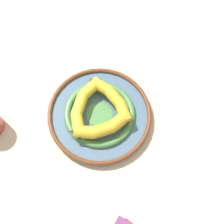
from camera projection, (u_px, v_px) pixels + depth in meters
The scene contains 5 objects.
ground_plane at pixel (107, 126), 0.94m from camera, with size 2.80×2.80×0.00m, color beige.
decorative_bowl at pixel (100, 115), 0.94m from camera, with size 0.31×0.31×0.03m.
banana_a at pixel (83, 105), 0.91m from camera, with size 0.08×0.21×0.03m.
banana_b at pixel (101, 128), 0.88m from camera, with size 0.15×0.13×0.04m.
banana_c at pixel (113, 99), 0.92m from camera, with size 0.17×0.11×0.03m.
Camera 1 is at (-0.11, 0.30, 0.89)m, focal length 50.00 mm.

